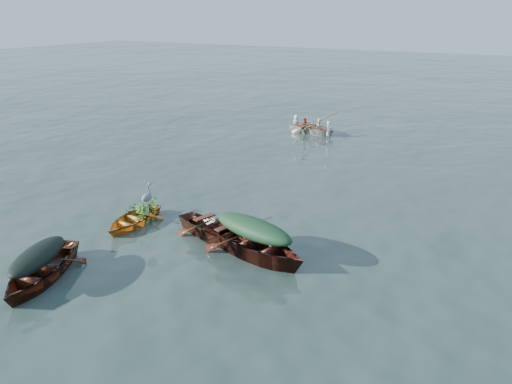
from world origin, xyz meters
TOP-DOWN VIEW (x-y plane):
  - ground at (0.00, 0.00)m, footprint 140.00×140.00m
  - yellow_dinghy at (-3.07, 0.33)m, footprint 1.45×2.89m
  - dark_covered_boat at (-2.76, -3.23)m, footprint 2.70×4.06m
  - green_tarp_boat at (1.10, 0.35)m, footprint 4.84×2.51m
  - open_wooden_boat at (-0.34, 0.71)m, footprint 4.15×2.34m
  - rowed_boat at (-2.99, 13.82)m, footprint 3.84×1.70m
  - dark_tarp_cover at (-2.76, -3.23)m, footprint 1.49×2.24m
  - green_tarp_cover at (1.10, 0.35)m, footprint 2.66×1.38m
  - thwart_benches at (-0.34, 0.71)m, footprint 2.11×1.29m
  - heron at (-2.52, 0.42)m, footprint 0.31×0.42m
  - dinghy_weeds at (-3.09, 0.88)m, footprint 0.77×0.96m
  - rowers at (-2.99, 13.82)m, footprint 2.72×1.41m
  - oars at (-2.99, 13.82)m, footprint 1.02×2.66m

SIDE VIEW (x-z plane):
  - ground at x=0.00m, z-range 0.00..0.00m
  - yellow_dinghy at x=-3.07m, z-range -0.37..0.37m
  - dark_covered_boat at x=-2.76m, z-range -0.48..0.48m
  - green_tarp_boat at x=1.10m, z-range -0.55..0.55m
  - open_wooden_boat at x=-0.34m, z-range -0.45..0.45m
  - rowed_boat at x=-2.99m, z-range -0.42..0.42m
  - oars at x=-2.99m, z-range 0.42..0.48m
  - thwart_benches at x=-0.34m, z-range 0.45..0.49m
  - dinghy_weeds at x=-3.09m, z-range 0.37..0.97m
  - dark_tarp_cover at x=-2.76m, z-range 0.48..0.88m
  - rowers at x=-2.99m, z-range 0.42..1.18m
  - green_tarp_cover at x=1.10m, z-range 0.55..1.07m
  - heron at x=-2.52m, z-range 0.37..1.29m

